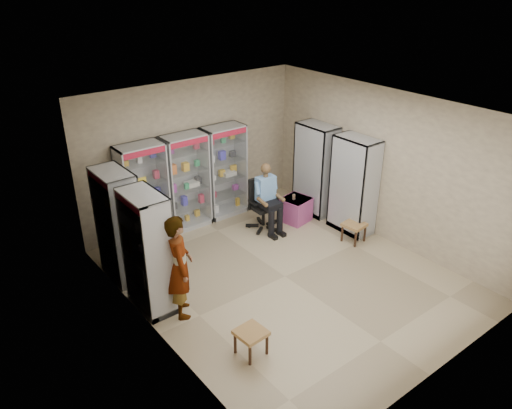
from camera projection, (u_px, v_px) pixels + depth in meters
floor at (285, 276)px, 8.89m from camera, size 6.00×6.00×0.00m
room_shell at (288, 174)px, 8.03m from camera, size 5.02×6.02×3.01m
cabinet_back_left at (144, 194)px, 9.67m from camera, size 0.90×0.50×2.00m
cabinet_back_mid at (186, 182)px, 10.19m from camera, size 0.90×0.50×2.00m
cabinet_back_right at (224, 171)px, 10.72m from camera, size 0.90×0.50×2.00m
cabinet_right_far at (316, 169)px, 10.82m from camera, size 0.90×0.50×2.00m
cabinet_right_near at (354, 185)px, 10.04m from camera, size 0.90×0.50×2.00m
cabinet_left_far at (119, 226)px, 8.49m from camera, size 0.90×0.50×2.00m
cabinet_left_near at (148, 252)px, 7.71m from camera, size 0.90×0.50×2.00m
wooden_chair at (152, 236)px, 9.24m from camera, size 0.42×0.42×0.94m
seated_customer at (152, 228)px, 9.12m from camera, size 0.44×0.60×1.34m
office_chair at (263, 204)px, 10.30m from camera, size 0.61×0.61×1.08m
seated_shopkeeper at (265, 199)px, 10.20m from camera, size 0.48×0.65×1.37m
pink_trunk at (296, 210)px, 10.71m from camera, size 0.63×0.62×0.52m
tea_glass at (294, 197)px, 10.55m from camera, size 0.07×0.07×0.10m
woven_stool_a at (354, 232)px, 9.93m from camera, size 0.45×0.45×0.40m
woven_stool_b at (251, 342)px, 7.05m from camera, size 0.43×0.43×0.40m
standing_man at (179, 266)px, 7.61m from camera, size 0.63×0.74×1.73m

